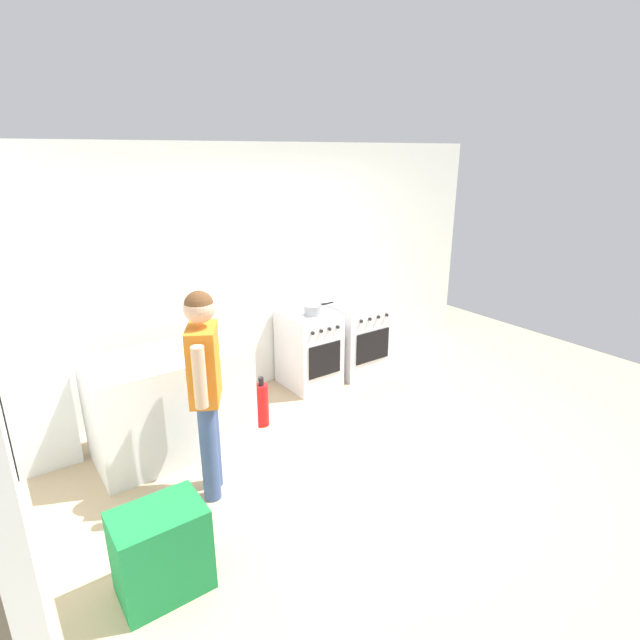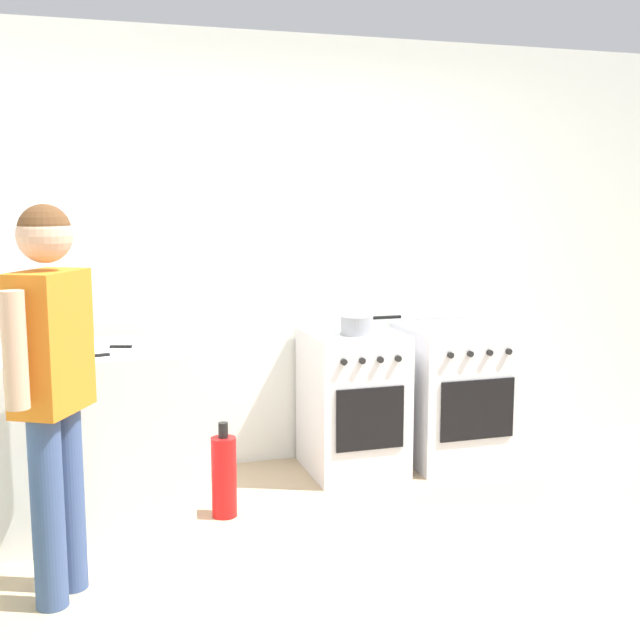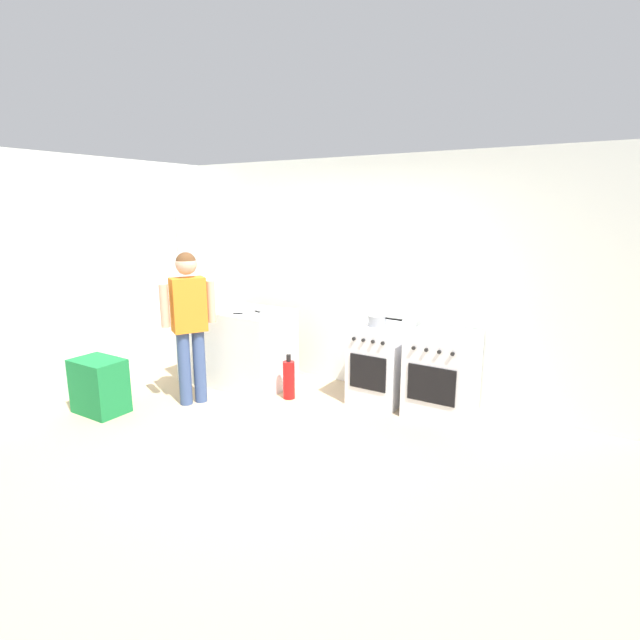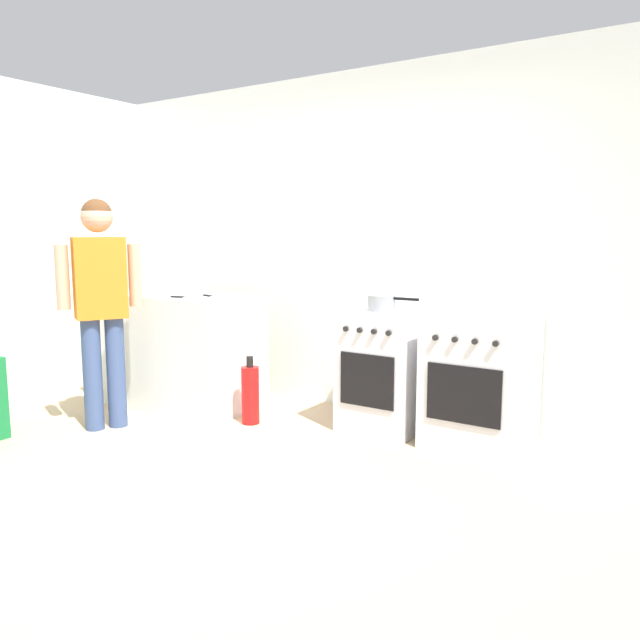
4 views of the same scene
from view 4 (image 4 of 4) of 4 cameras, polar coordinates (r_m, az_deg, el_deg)
name	(u,v)px [view 4 (image 4 of 4)]	position (r m, az deg, el deg)	size (l,w,h in m)	color
ground_plane	(195,491)	(3.57, -11.37, -15.04)	(8.00, 8.00, 0.00)	tan
back_wall	(371,244)	(4.86, 4.68, 6.97)	(6.00, 0.10, 2.60)	silver
counter_unit	(179,349)	(5.18, -12.81, -2.61)	(1.30, 0.70, 0.90)	silver
oven_left	(388,369)	(4.47, 6.20, -4.44)	(0.54, 0.62, 0.85)	silver
oven_right	(480,381)	(4.21, 14.44, -5.42)	(0.63, 0.62, 0.85)	silver
pot	(382,303)	(4.32, 5.70, 1.57)	(0.37, 0.19, 0.11)	gray
knife_paring	(210,296)	(4.84, -10.06, 2.18)	(0.21, 0.09, 0.01)	silver
knife_utility	(184,297)	(4.78, -12.30, 2.04)	(0.25, 0.09, 0.01)	silver
person	(100,294)	(4.60, -19.43, 2.25)	(0.34, 0.51, 1.61)	#384C7A
fire_extinguisher	(250,394)	(4.60, -6.39, -6.77)	(0.13, 0.13, 0.50)	red
larder_cabinet	(143,274)	(6.13, -15.91, 4.09)	(0.48, 0.44, 2.00)	silver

